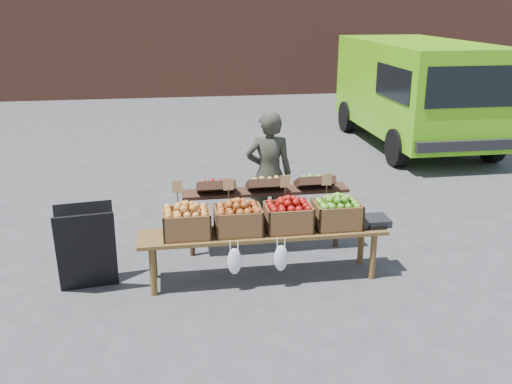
{
  "coord_description": "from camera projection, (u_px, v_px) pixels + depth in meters",
  "views": [
    {
      "loc": [
        -0.77,
        -5.44,
        2.96
      ],
      "look_at": [
        0.2,
        0.73,
        0.85
      ],
      "focal_mm": 40.0,
      "sensor_mm": 36.0,
      "label": 1
    }
  ],
  "objects": [
    {
      "name": "display_bench",
      "position": [
        263.0,
        255.0,
        6.3
      ],
      "size": [
        2.7,
        0.56,
        0.57
      ],
      "primitive_type": null,
      "color": "brown",
      "rests_on": "ground"
    },
    {
      "name": "back_table",
      "position": [
        266.0,
        211.0,
        6.92
      ],
      "size": [
        2.1,
        0.44,
        1.04
      ],
      "primitive_type": null,
      "color": "#341F14",
      "rests_on": "ground"
    },
    {
      "name": "crate_russet_pears",
      "position": [
        238.0,
        220.0,
        6.13
      ],
      "size": [
        0.5,
        0.4,
        0.28
      ],
      "primitive_type": null,
      "color": "#AA460E",
      "rests_on": "display_bench"
    },
    {
      "name": "delivery_van",
      "position": [
        415.0,
        94.0,
        11.93
      ],
      "size": [
        2.22,
        4.84,
        2.17
      ],
      "primitive_type": null,
      "rotation": [
        0.0,
        0.0,
        0.0
      ],
      "color": "#5BBC11",
      "rests_on": "ground"
    },
    {
      "name": "chalkboard_sign",
      "position": [
        86.0,
        248.0,
        6.04
      ],
      "size": [
        0.65,
        0.41,
        0.92
      ],
      "primitive_type": null,
      "rotation": [
        0.0,
        0.0,
        0.13
      ],
      "color": "black",
      "rests_on": "ground"
    },
    {
      "name": "weighing_scale",
      "position": [
        373.0,
        221.0,
        6.38
      ],
      "size": [
        0.34,
        0.3,
        0.08
      ],
      "primitive_type": "cube",
      "color": "black",
      "rests_on": "display_bench"
    },
    {
      "name": "vendor",
      "position": [
        269.0,
        174.0,
        7.35
      ],
      "size": [
        0.65,
        0.48,
        1.65
      ],
      "primitive_type": "imported",
      "rotation": [
        0.0,
        0.0,
        3.0
      ],
      "color": "#2E3125",
      "rests_on": "ground"
    },
    {
      "name": "crate_green_apples",
      "position": [
        337.0,
        215.0,
        6.29
      ],
      "size": [
        0.5,
        0.4,
        0.28
      ],
      "primitive_type": null,
      "color": "#4B7C17",
      "rests_on": "display_bench"
    },
    {
      "name": "ground",
      "position": [
        248.0,
        289.0,
        6.15
      ],
      "size": [
        80.0,
        80.0,
        0.0
      ],
      "primitive_type": "plane",
      "color": "#3E3E40"
    },
    {
      "name": "crate_golden_apples",
      "position": [
        187.0,
        223.0,
        6.04
      ],
      "size": [
        0.5,
        0.4,
        0.28
      ],
      "primitive_type": null,
      "color": "#AC8828",
      "rests_on": "display_bench"
    },
    {
      "name": "crate_red_apples",
      "position": [
        288.0,
        217.0,
        6.21
      ],
      "size": [
        0.5,
        0.4,
        0.28
      ],
      "primitive_type": null,
      "color": "maroon",
      "rests_on": "display_bench"
    }
  ]
}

